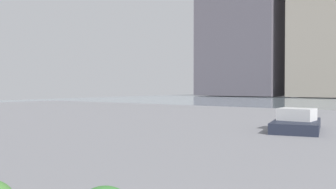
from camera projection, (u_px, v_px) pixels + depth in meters
boat at (297, 125)px, 13.60m from camera, size 2.30×3.69×0.95m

